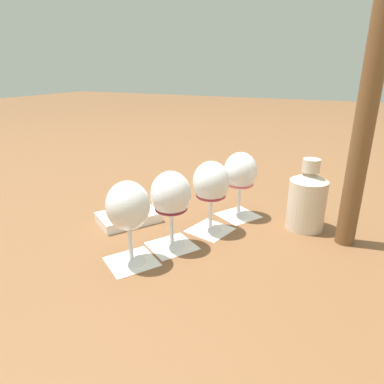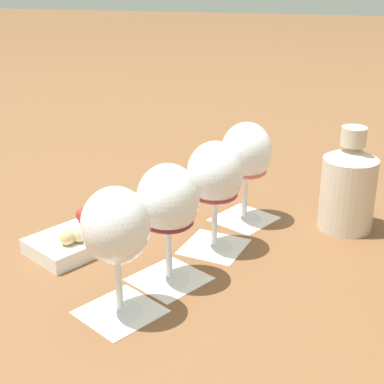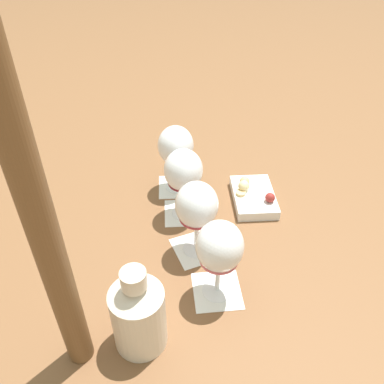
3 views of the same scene
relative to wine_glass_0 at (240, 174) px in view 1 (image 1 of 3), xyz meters
name	(u,v)px [view 1 (image 1 of 3)]	position (x,y,z in m)	size (l,w,h in m)	color
ground_plane	(191,237)	(0.18, -0.07, -0.13)	(8.00, 8.00, 0.00)	brown
tasting_card_0	(238,215)	(0.00, 0.00, -0.13)	(0.14, 0.14, 0.00)	white
tasting_card_1	(210,230)	(0.12, -0.04, -0.13)	(0.12, 0.12, 0.00)	white
tasting_card_2	(172,246)	(0.24, -0.09, -0.13)	(0.14, 0.14, 0.00)	white
tasting_card_3	(132,261)	(0.34, -0.13, -0.13)	(0.14, 0.14, 0.00)	white
wine_glass_0	(240,174)	(0.00, 0.00, 0.00)	(0.09, 0.09, 0.18)	white
wine_glass_1	(211,185)	(0.12, -0.04, 0.00)	(0.09, 0.09, 0.18)	white
wine_glass_2	(171,197)	(0.24, -0.09, 0.00)	(0.09, 0.09, 0.18)	white
wine_glass_3	(128,209)	(0.34, -0.13, 0.00)	(0.09, 0.09, 0.18)	white
ceramic_vase	(307,199)	(0.00, 0.18, -0.05)	(0.10, 0.10, 0.19)	beige
snack_dish	(128,216)	(0.17, -0.26, -0.11)	(0.19, 0.17, 0.06)	white
umbrella_pole	(374,71)	(0.04, 0.28, 0.27)	(0.04, 0.04, 0.79)	brown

